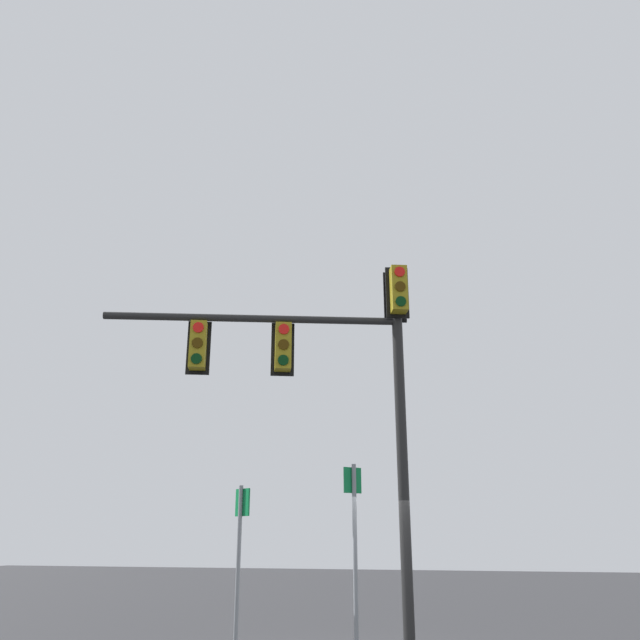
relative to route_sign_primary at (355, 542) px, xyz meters
name	(u,v)px	position (x,y,z in m)	size (l,w,h in m)	color
signal_mast_assembly	(337,363)	(0.47, -1.05, 3.17)	(5.61, 2.21, 6.91)	black
route_sign_primary	(355,542)	(0.00, 0.00, 0.00)	(0.25, 0.26, 3.01)	slate
route_sign_secondary	(240,549)	(1.91, -0.02, -0.12)	(0.32, 0.24, 2.71)	slate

